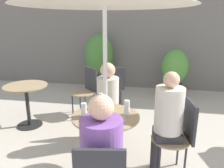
# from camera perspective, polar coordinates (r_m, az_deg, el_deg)

# --- Properties ---
(storefront_wall) EXTENTS (10.00, 0.06, 3.00)m
(storefront_wall) POSITION_cam_1_polar(r_m,az_deg,el_deg) (5.73, 7.71, 13.74)
(storefront_wall) COLOR slate
(storefront_wall) RESTS_ON ground_plane
(cafe_table_near) EXTENTS (0.75, 0.75, 0.72)m
(cafe_table_near) POSITION_cam_1_polar(r_m,az_deg,el_deg) (2.50, -1.65, -11.92)
(cafe_table_near) COLOR black
(cafe_table_near) RESTS_ON ground_plane
(cafe_table_far) EXTENTS (0.69, 0.69, 0.72)m
(cafe_table_far) POSITION_cam_1_polar(r_m,az_deg,el_deg) (3.87, -21.40, -3.03)
(cafe_table_far) COLOR black
(cafe_table_far) RESTS_ON ground_plane
(bistro_chair_1) EXTENTS (0.45, 0.43, 0.89)m
(bistro_chair_1) POSITION_cam_1_polar(r_m,az_deg,el_deg) (2.61, 17.31, -11.76)
(bistro_chair_1) COLOR #997F56
(bistro_chair_1) RESTS_ON ground_plane
(bistro_chair_2) EXTENTS (0.43, 0.45, 0.89)m
(bistro_chair_2) POSITION_cam_1_polar(r_m,az_deg,el_deg) (3.26, -0.99, -5.25)
(bistro_chair_2) COLOR #997F56
(bistro_chair_2) RESTS_ON ground_plane
(bistro_chair_3) EXTENTS (0.49, 0.50, 0.89)m
(bistro_chair_3) POSITION_cam_1_polar(r_m,az_deg,el_deg) (4.11, -6.62, -0.81)
(bistro_chair_3) COLOR #997F56
(bistro_chair_3) RESTS_ON ground_plane
(bistro_chair_5) EXTENTS (0.47, 0.48, 0.89)m
(bistro_chair_5) POSITION_cam_1_polar(r_m,az_deg,el_deg) (4.23, 0.46, -0.25)
(bistro_chair_5) COLOR #997F56
(bistro_chair_5) RESTS_ON ground_plane
(seated_person_0) EXTENTS (0.34, 0.37, 1.20)m
(seated_person_0) POSITION_cam_1_polar(r_m,az_deg,el_deg) (1.84, -2.69, -17.21)
(seated_person_0) COLOR #42475B
(seated_person_0) RESTS_ON ground_plane
(seated_person_1) EXTENTS (0.34, 0.31, 1.22)m
(seated_person_1) POSITION_cam_1_polar(r_m,az_deg,el_deg) (2.49, 14.29, -8.01)
(seated_person_1) COLOR #2D2D33
(seated_person_1) RESTS_ON ground_plane
(seated_person_2) EXTENTS (0.31, 0.34, 1.18)m
(seated_person_2) POSITION_cam_1_polar(r_m,az_deg,el_deg) (3.06, -1.10, -3.15)
(seated_person_2) COLOR gray
(seated_person_2) RESTS_ON ground_plane
(beer_glass_0) EXTENTS (0.06, 0.06, 0.17)m
(beer_glass_0) POSITION_cam_1_polar(r_m,az_deg,el_deg) (2.18, -0.19, -8.64)
(beer_glass_0) COLOR beige
(beer_glass_0) RESTS_ON cafe_table_near
(beer_glass_1) EXTENTS (0.06, 0.06, 0.17)m
(beer_glass_1) POSITION_cam_1_polar(r_m,az_deg,el_deg) (2.42, 3.90, -6.19)
(beer_glass_1) COLOR silver
(beer_glass_1) RESTS_ON cafe_table_near
(beer_glass_2) EXTENTS (0.07, 0.07, 0.18)m
(beer_glass_2) POSITION_cam_1_polar(r_m,az_deg,el_deg) (2.61, -2.75, -4.38)
(beer_glass_2) COLOR silver
(beer_glass_2) RESTS_ON cafe_table_near
(beer_glass_3) EXTENTS (0.06, 0.06, 0.15)m
(beer_glass_3) POSITION_cam_1_polar(r_m,az_deg,el_deg) (2.41, -7.35, -6.66)
(beer_glass_3) COLOR silver
(beer_glass_3) RESTS_ON cafe_table_near
(potted_plant_0) EXTENTS (0.71, 0.71, 1.43)m
(potted_plant_0) POSITION_cam_1_polar(r_m,az_deg,el_deg) (5.49, -3.29, 6.52)
(potted_plant_0) COLOR slate
(potted_plant_0) RESTS_ON ground_plane
(potted_plant_1) EXTENTS (0.61, 0.61, 1.11)m
(potted_plant_1) POSITION_cam_1_polar(r_m,az_deg,el_deg) (5.24, 16.02, 3.43)
(potted_plant_1) COLOR #47423D
(potted_plant_1) RESTS_ON ground_plane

